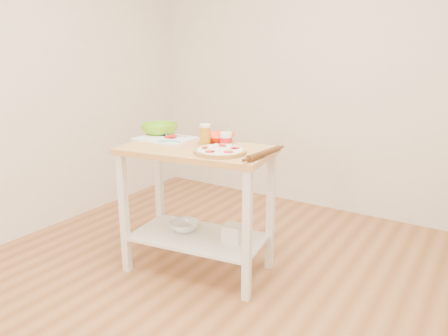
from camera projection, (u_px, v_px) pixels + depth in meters
room_shell at (199, 90)px, 2.12m from camera, size 4.04×4.54×2.74m
prep_island at (197, 185)px, 2.98m from camera, size 1.07×0.69×0.90m
pizza at (220, 151)px, 2.75m from camera, size 0.33×0.33×0.05m
cutting_board at (165, 138)px, 3.16m from camera, size 0.41×0.32×0.04m
spatula at (169, 141)px, 3.03m from camera, size 0.15×0.06×0.01m
knife at (165, 135)px, 3.22m from camera, size 0.26×0.11×0.01m
orange_bowl at (217, 138)px, 3.05m from camera, size 0.28×0.28×0.06m
green_bowl at (160, 129)px, 3.31m from camera, size 0.30×0.30×0.09m
beer_pint at (205, 135)px, 2.93m from camera, size 0.07×0.07×0.15m
yogurt_tub at (226, 140)px, 2.92m from camera, size 0.08×0.08×0.17m
rolling_pin at (264, 154)px, 2.67m from camera, size 0.07×0.34×0.04m
shelf_glass_bowl at (184, 226)px, 3.16m from camera, size 0.27×0.27×0.07m
shelf_bin at (233, 233)px, 2.97m from camera, size 0.14×0.14×0.12m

